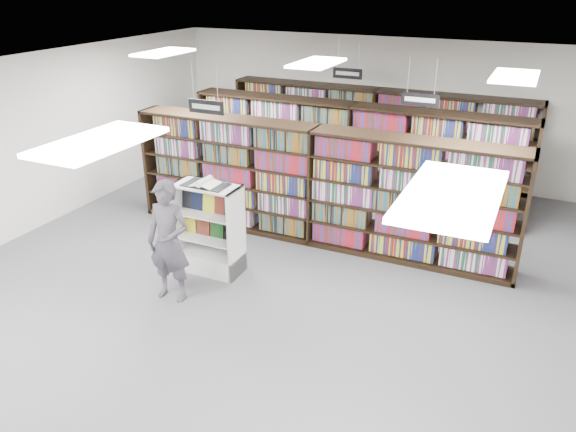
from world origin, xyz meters
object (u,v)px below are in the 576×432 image
at_px(endcap_display, 211,242).
at_px(shopper, 169,242).
at_px(bookshelf_row_near, 314,186).
at_px(open_book, 205,183).

relative_size(endcap_display, shopper, 0.80).
height_order(bookshelf_row_near, shopper, bookshelf_row_near).
xyz_separation_m(open_book, shopper, (-0.06, -0.94, -0.59)).
xyz_separation_m(bookshelf_row_near, endcap_display, (-1.10, -1.71, -0.56)).
relative_size(bookshelf_row_near, shopper, 3.79).
distance_m(bookshelf_row_near, open_book, 2.13).
bearing_deg(shopper, open_book, 81.91).
bearing_deg(shopper, endcap_display, 81.92).
height_order(endcap_display, shopper, shopper).
bearing_deg(bookshelf_row_near, shopper, -113.36).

